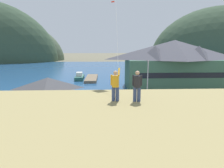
{
  "coord_description": "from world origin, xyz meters",
  "views": [
    {
      "loc": [
        -1.71,
        -19.73,
        9.08
      ],
      "look_at": [
        -0.49,
        9.0,
        3.35
      ],
      "focal_mm": 29.22,
      "sensor_mm": 36.0,
      "label": 1
    }
  ],
  "objects_px": {
    "moored_boat_wharfside": "(80,77)",
    "parked_car_corner_spot": "(85,105)",
    "parked_car_front_row_red": "(171,116)",
    "parked_car_front_row_silver": "(129,118)",
    "parked_car_lone_by_shed": "(2,106)",
    "parked_car_mid_row_near": "(164,102)",
    "person_kite_flyer": "(115,85)",
    "parked_car_front_row_end": "(117,104)",
    "parking_light_pole": "(148,78)",
    "storage_shed_near_lot": "(49,93)",
    "wharf_dock": "(92,78)",
    "parked_car_back_row_right": "(68,117)",
    "parked_car_mid_row_center": "(12,117)",
    "harbor_lodge": "(174,63)",
    "person_companion": "(137,85)"
  },
  "relations": [
    {
      "from": "parked_car_mid_row_near",
      "to": "storage_shed_near_lot",
      "type": "bearing_deg",
      "value": 178.54
    },
    {
      "from": "parked_car_mid_row_near",
      "to": "parked_car_front_row_end",
      "type": "distance_m",
      "value": 7.21
    },
    {
      "from": "parking_light_pole",
      "to": "parked_car_front_row_end",
      "type": "bearing_deg",
      "value": -137.18
    },
    {
      "from": "harbor_lodge",
      "to": "parking_light_pole",
      "type": "height_order",
      "value": "harbor_lodge"
    },
    {
      "from": "moored_boat_wharfside",
      "to": "parked_car_front_row_end",
      "type": "bearing_deg",
      "value": -72.03
    },
    {
      "from": "parked_car_corner_spot",
      "to": "parked_car_front_row_silver",
      "type": "xyz_separation_m",
      "value": [
        5.68,
        -5.29,
        0.0
      ]
    },
    {
      "from": "harbor_lodge",
      "to": "parked_car_mid_row_near",
      "type": "bearing_deg",
      "value": -114.83
    },
    {
      "from": "parked_car_back_row_right",
      "to": "person_companion",
      "type": "relative_size",
      "value": 2.5
    },
    {
      "from": "parked_car_corner_spot",
      "to": "storage_shed_near_lot",
      "type": "bearing_deg",
      "value": 166.42
    },
    {
      "from": "parked_car_mid_row_near",
      "to": "moored_boat_wharfside",
      "type": "bearing_deg",
      "value": 120.99
    },
    {
      "from": "harbor_lodge",
      "to": "parked_car_front_row_silver",
      "type": "xyz_separation_m",
      "value": [
        -12.78,
        -20.65,
        -4.68
      ]
    },
    {
      "from": "harbor_lodge",
      "to": "parked_car_corner_spot",
      "type": "xyz_separation_m",
      "value": [
        -18.46,
        -15.36,
        -4.68
      ]
    },
    {
      "from": "harbor_lodge",
      "to": "person_companion",
      "type": "relative_size",
      "value": 12.79
    },
    {
      "from": "parked_car_back_row_right",
      "to": "parked_car_front_row_end",
      "type": "xyz_separation_m",
      "value": [
        6.12,
        4.75,
        0.0
      ]
    },
    {
      "from": "storage_shed_near_lot",
      "to": "parked_car_back_row_right",
      "type": "relative_size",
      "value": 1.84
    },
    {
      "from": "parked_car_front_row_end",
      "to": "parking_light_pole",
      "type": "distance_m",
      "value": 8.18
    },
    {
      "from": "moored_boat_wharfside",
      "to": "person_companion",
      "type": "xyz_separation_m",
      "value": [
        9.07,
        -43.04,
        6.31
      ]
    },
    {
      "from": "parked_car_mid_row_near",
      "to": "parked_car_front_row_silver",
      "type": "height_order",
      "value": "same"
    },
    {
      "from": "parked_car_mid_row_near",
      "to": "parked_car_front_row_silver",
      "type": "xyz_separation_m",
      "value": [
        -6.08,
        -6.16,
        0.0
      ]
    },
    {
      "from": "harbor_lodge",
      "to": "storage_shed_near_lot",
      "type": "xyz_separation_m",
      "value": [
        -23.86,
        -14.06,
        -3.23
      ]
    },
    {
      "from": "parked_car_mid_row_near",
      "to": "person_kite_flyer",
      "type": "relative_size",
      "value": 2.29
    },
    {
      "from": "harbor_lodge",
      "to": "parked_car_front_row_silver",
      "type": "relative_size",
      "value": 5.13
    },
    {
      "from": "storage_shed_near_lot",
      "to": "parked_car_mid_row_center",
      "type": "bearing_deg",
      "value": -114.53
    },
    {
      "from": "moored_boat_wharfside",
      "to": "parked_car_mid_row_near",
      "type": "xyz_separation_m",
      "value": [
        16.18,
        -26.93,
        0.34
      ]
    },
    {
      "from": "wharf_dock",
      "to": "parked_car_front_row_silver",
      "type": "relative_size",
      "value": 2.87
    },
    {
      "from": "storage_shed_near_lot",
      "to": "parked_car_front_row_silver",
      "type": "distance_m",
      "value": 12.97
    },
    {
      "from": "moored_boat_wharfside",
      "to": "parking_light_pole",
      "type": "distance_m",
      "value": 27.15
    },
    {
      "from": "parked_car_back_row_right",
      "to": "person_kite_flyer",
      "type": "height_order",
      "value": "person_kite_flyer"
    },
    {
      "from": "parked_car_lone_by_shed",
      "to": "person_kite_flyer",
      "type": "bearing_deg",
      "value": -45.2
    },
    {
      "from": "parked_car_front_row_red",
      "to": "parked_car_front_row_silver",
      "type": "height_order",
      "value": "same"
    },
    {
      "from": "parked_car_front_row_red",
      "to": "parked_car_lone_by_shed",
      "type": "height_order",
      "value": "same"
    },
    {
      "from": "wharf_dock",
      "to": "parked_car_mid_row_center",
      "type": "height_order",
      "value": "parked_car_mid_row_center"
    },
    {
      "from": "parked_car_mid_row_near",
      "to": "parked_car_front_row_red",
      "type": "bearing_deg",
      "value": -99.51
    },
    {
      "from": "parked_car_mid_row_near",
      "to": "person_kite_flyer",
      "type": "bearing_deg",
      "value": -117.51
    },
    {
      "from": "parked_car_mid_row_center",
      "to": "person_kite_flyer",
      "type": "height_order",
      "value": "person_kite_flyer"
    },
    {
      "from": "wharf_dock",
      "to": "parking_light_pole",
      "type": "xyz_separation_m",
      "value": [
        11.08,
        -22.26,
        3.73
      ]
    },
    {
      "from": "parked_car_front_row_silver",
      "to": "parked_car_back_row_right",
      "type": "bearing_deg",
      "value": 175.73
    },
    {
      "from": "parked_car_back_row_right",
      "to": "person_companion",
      "type": "height_order",
      "value": "person_companion"
    },
    {
      "from": "parked_car_front_row_red",
      "to": "parked_car_mid_row_center",
      "type": "bearing_deg",
      "value": 179.26
    },
    {
      "from": "parked_car_lone_by_shed",
      "to": "parked_car_mid_row_center",
      "type": "bearing_deg",
      "value": -51.78
    },
    {
      "from": "storage_shed_near_lot",
      "to": "parked_car_lone_by_shed",
      "type": "height_order",
      "value": "storage_shed_near_lot"
    },
    {
      "from": "harbor_lodge",
      "to": "parked_car_corner_spot",
      "type": "distance_m",
      "value": 24.47
    },
    {
      "from": "parked_car_corner_spot",
      "to": "parked_car_lone_by_shed",
      "type": "xyz_separation_m",
      "value": [
        -11.71,
        0.15,
        0.0
      ]
    },
    {
      "from": "harbor_lodge",
      "to": "parked_car_corner_spot",
      "type": "relative_size",
      "value": 5.2
    },
    {
      "from": "wharf_dock",
      "to": "parked_car_mid_row_near",
      "type": "bearing_deg",
      "value": -64.5
    },
    {
      "from": "moored_boat_wharfside",
      "to": "parked_car_corner_spot",
      "type": "xyz_separation_m",
      "value": [
        4.42,
        -27.8,
        0.34
      ]
    },
    {
      "from": "person_kite_flyer",
      "to": "parking_light_pole",
      "type": "bearing_deg",
      "value": 71.61
    },
    {
      "from": "parked_car_front_row_red",
      "to": "person_kite_flyer",
      "type": "relative_size",
      "value": 2.28
    },
    {
      "from": "moored_boat_wharfside",
      "to": "parking_light_pole",
      "type": "xyz_separation_m",
      "value": [
        14.6,
        -22.64,
        3.36
      ]
    },
    {
      "from": "parked_car_corner_spot",
      "to": "parked_car_lone_by_shed",
      "type": "distance_m",
      "value": 11.71
    }
  ]
}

